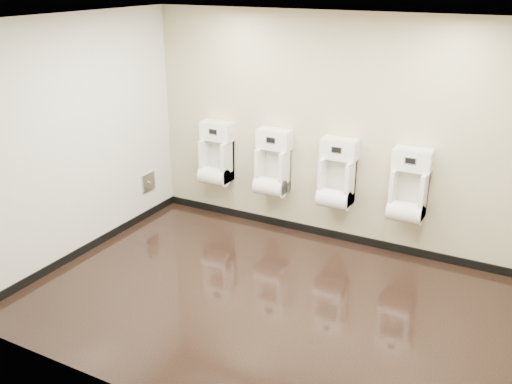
% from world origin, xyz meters
% --- Properties ---
extents(ground, '(5.00, 3.50, 0.00)m').
position_xyz_m(ground, '(0.00, 0.00, 0.00)').
color(ground, black).
rests_on(ground, ground).
extents(ceiling, '(5.00, 3.50, 0.00)m').
position_xyz_m(ceiling, '(0.00, 0.00, 2.80)').
color(ceiling, silver).
extents(back_wall, '(5.00, 0.02, 2.80)m').
position_xyz_m(back_wall, '(0.00, 1.75, 1.40)').
color(back_wall, '#B9B294').
rests_on(back_wall, ground).
extents(front_wall, '(5.00, 0.02, 2.80)m').
position_xyz_m(front_wall, '(0.00, -1.75, 1.40)').
color(front_wall, '#B9B294').
rests_on(front_wall, ground).
extents(left_wall, '(0.02, 3.50, 2.80)m').
position_xyz_m(left_wall, '(-2.50, 0.00, 1.40)').
color(left_wall, '#B9B294').
rests_on(left_wall, ground).
extents(tile_overlay_left, '(0.01, 3.50, 2.80)m').
position_xyz_m(tile_overlay_left, '(-2.50, 0.00, 1.40)').
color(tile_overlay_left, white).
rests_on(tile_overlay_left, ground).
extents(skirting_back, '(5.00, 0.02, 0.10)m').
position_xyz_m(skirting_back, '(0.00, 1.74, 0.05)').
color(skirting_back, black).
rests_on(skirting_back, ground).
extents(skirting_left, '(0.02, 3.50, 0.10)m').
position_xyz_m(skirting_left, '(-2.49, 0.00, 0.05)').
color(skirting_left, black).
rests_on(skirting_left, ground).
extents(access_panel, '(0.04, 0.25, 0.25)m').
position_xyz_m(access_panel, '(-2.48, 1.20, 0.50)').
color(access_panel, '#9E9EA3').
rests_on(access_panel, left_wall).
extents(urinal_0, '(0.45, 0.34, 0.84)m').
position_xyz_m(urinal_0, '(-1.63, 1.60, 0.86)').
color(urinal_0, white).
rests_on(urinal_0, back_wall).
extents(urinal_1, '(0.45, 0.34, 0.84)m').
position_xyz_m(urinal_1, '(-0.78, 1.60, 0.86)').
color(urinal_1, white).
rests_on(urinal_1, back_wall).
extents(urinal_2, '(0.45, 0.34, 0.84)m').
position_xyz_m(urinal_2, '(0.09, 1.60, 0.86)').
color(urinal_2, white).
rests_on(urinal_2, back_wall).
extents(urinal_3, '(0.45, 0.34, 0.84)m').
position_xyz_m(urinal_3, '(0.96, 1.60, 0.86)').
color(urinal_3, white).
rests_on(urinal_3, back_wall).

